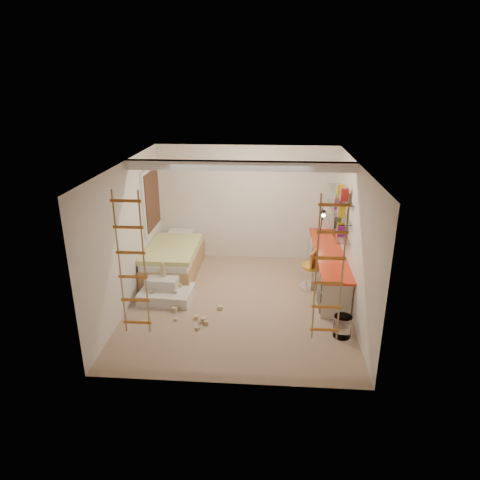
# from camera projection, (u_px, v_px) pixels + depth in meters

# --- Properties ---
(floor) EXTENTS (4.50, 4.50, 0.00)m
(floor) POSITION_uv_depth(u_px,v_px,m) (239.00, 303.00, 7.98)
(floor) COLOR #987C62
(floor) RESTS_ON ground
(ceiling_beam) EXTENTS (4.00, 0.18, 0.16)m
(ceiling_beam) POSITION_uv_depth(u_px,v_px,m) (240.00, 166.00, 7.37)
(ceiling_beam) COLOR white
(ceiling_beam) RESTS_ON ceiling
(window_frame) EXTENTS (0.06, 1.15, 1.35)m
(window_frame) POSITION_uv_depth(u_px,v_px,m) (151.00, 200.00, 8.97)
(window_frame) COLOR white
(window_frame) RESTS_ON wall_left
(window_blind) EXTENTS (0.02, 1.00, 1.20)m
(window_blind) POSITION_uv_depth(u_px,v_px,m) (153.00, 200.00, 8.96)
(window_blind) COLOR #4C2D1E
(window_blind) RESTS_ON window_frame
(rope_ladder_left) EXTENTS (0.41, 0.04, 2.13)m
(rope_ladder_left) POSITION_uv_depth(u_px,v_px,m) (132.00, 265.00, 5.90)
(rope_ladder_left) COLOR orange
(rope_ladder_left) RESTS_ON ceiling
(rope_ladder_right) EXTENTS (0.41, 0.04, 2.13)m
(rope_ladder_right) POSITION_uv_depth(u_px,v_px,m) (329.00, 271.00, 5.72)
(rope_ladder_right) COLOR orange
(rope_ladder_right) RESTS_ON ceiling
(waste_bin) EXTENTS (0.29, 0.29, 0.36)m
(waste_bin) POSITION_uv_depth(u_px,v_px,m) (342.00, 326.00, 6.90)
(waste_bin) COLOR white
(waste_bin) RESTS_ON floor
(desk) EXTENTS (0.56, 2.80, 0.75)m
(desk) POSITION_uv_depth(u_px,v_px,m) (328.00, 267.00, 8.52)
(desk) COLOR #F13E1C
(desk) RESTS_ON floor
(shelves) EXTENTS (0.25, 1.80, 0.71)m
(shelves) POSITION_uv_depth(u_px,v_px,m) (338.00, 211.00, 8.38)
(shelves) COLOR white
(shelves) RESTS_ON wall_right
(bed) EXTENTS (1.02, 2.00, 0.69)m
(bed) POSITION_uv_depth(u_px,v_px,m) (174.00, 259.00, 9.11)
(bed) COLOR #AD7F51
(bed) RESTS_ON floor
(task_lamp) EXTENTS (0.14, 0.36, 0.57)m
(task_lamp) POSITION_uv_depth(u_px,v_px,m) (323.00, 218.00, 9.16)
(task_lamp) COLOR black
(task_lamp) RESTS_ON desk
(swivel_chair) EXTENTS (0.63, 0.63, 0.81)m
(swivel_chair) POSITION_uv_depth(u_px,v_px,m) (312.00, 274.00, 8.45)
(swivel_chair) COLOR gold
(swivel_chair) RESTS_ON floor
(play_platform) EXTENTS (1.00, 0.80, 0.43)m
(play_platform) POSITION_uv_depth(u_px,v_px,m) (166.00, 291.00, 8.09)
(play_platform) COLOR silver
(play_platform) RESTS_ON floor
(toy_blocks) EXTENTS (1.35, 1.21, 0.70)m
(toy_blocks) POSITION_uv_depth(u_px,v_px,m) (182.00, 299.00, 7.69)
(toy_blocks) COLOR #CCB284
(toy_blocks) RESTS_ON floor
(books) EXTENTS (0.14, 0.64, 0.92)m
(books) POSITION_uv_depth(u_px,v_px,m) (339.00, 205.00, 8.33)
(books) COLOR #8C1E7F
(books) RESTS_ON shelves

